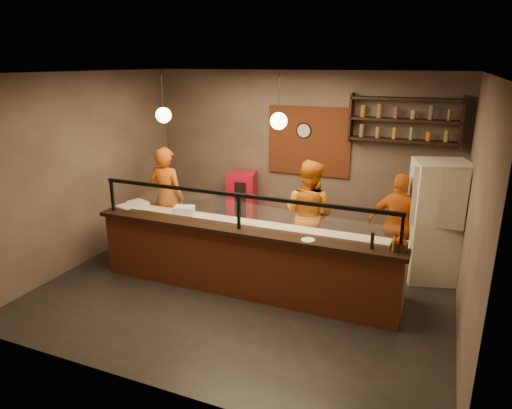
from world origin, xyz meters
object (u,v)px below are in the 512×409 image
at_px(cook_right, 399,225).
at_px(condiment_caddy, 399,247).
at_px(fridge, 436,222).
at_px(cook_mid, 309,215).
at_px(pepper_mill, 372,241).
at_px(cook_left, 167,197).
at_px(pizza_dough, 262,232).
at_px(wall_clock, 304,131).
at_px(red_cooler, 242,203).

height_order(cook_right, condiment_caddy, cook_right).
distance_m(fridge, condiment_caddy, 1.73).
bearing_deg(cook_mid, cook_right, -152.98).
xyz_separation_m(cook_mid, pepper_mill, (1.24, -1.40, 0.25)).
bearing_deg(cook_left, pizza_dough, 158.76).
bearing_deg(wall_clock, cook_left, -145.23).
bearing_deg(cook_right, fridge, -168.42).
distance_m(cook_left, pepper_mill, 4.13).
bearing_deg(cook_right, cook_left, 11.48).
xyz_separation_m(cook_mid, fridge, (1.97, 0.34, 0.03)).
height_order(wall_clock, red_cooler, wall_clock).
distance_m(pizza_dough, condiment_caddy, 2.03).
bearing_deg(cook_mid, pepper_mill, 147.10).
bearing_deg(wall_clock, fridge, -22.40).
distance_m(cook_mid, fridge, 2.00).
relative_size(wall_clock, fridge, 0.16).
distance_m(red_cooler, pizza_dough, 2.45).
xyz_separation_m(wall_clock, cook_left, (-2.15, -1.49, -1.16)).
height_order(cook_mid, pizza_dough, cook_mid).
xyz_separation_m(wall_clock, cook_mid, (0.53, -1.37, -1.18)).
height_order(cook_right, pepper_mill, cook_right).
xyz_separation_m(cook_right, pepper_mill, (-0.18, -1.69, 0.33)).
relative_size(fridge, pepper_mill, 8.72).
height_order(cook_mid, condiment_caddy, cook_mid).
height_order(cook_left, red_cooler, cook_left).
bearing_deg(pizza_dough, red_cooler, 121.50).
relative_size(cook_left, condiment_caddy, 9.51).
xyz_separation_m(cook_left, condiment_caddy, (4.25, -1.21, 0.17)).
distance_m(cook_mid, condiment_caddy, 2.06).
xyz_separation_m(fridge, pepper_mill, (-0.73, -1.74, 0.21)).
relative_size(cook_mid, pepper_mill, 8.41).
distance_m(cook_left, cook_right, 4.12).
height_order(wall_clock, cook_left, wall_clock).
xyz_separation_m(cook_right, red_cooler, (-3.11, 0.78, -0.22)).
xyz_separation_m(cook_left, cook_mid, (2.68, 0.12, -0.02)).
relative_size(cook_mid, red_cooler, 1.47).
distance_m(cook_right, red_cooler, 3.22).
xyz_separation_m(cook_mid, pizza_dough, (-0.42, -1.01, -0.01)).
distance_m(cook_mid, pizza_dough, 1.09).
bearing_deg(cook_right, pepper_mill, 89.77).
bearing_deg(pizza_dough, condiment_caddy, -9.09).
distance_m(wall_clock, red_cooler, 1.90).
relative_size(condiment_caddy, pepper_mill, 0.91).
bearing_deg(pepper_mill, pizza_dough, 166.85).
bearing_deg(condiment_caddy, cook_right, 95.30).
distance_m(cook_right, condiment_caddy, 1.65).
height_order(wall_clock, cook_mid, wall_clock).
relative_size(pizza_dough, pepper_mill, 2.54).
bearing_deg(pizza_dough, cook_left, 158.47).
relative_size(cook_mid, condiment_caddy, 9.28).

